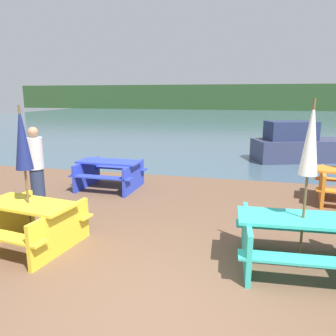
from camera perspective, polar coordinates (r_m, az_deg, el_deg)
ground_plane at (r=4.14m, az=-3.29°, el=-24.09°), size 60.00×60.00×0.00m
water at (r=34.72m, az=12.34°, el=8.35°), size 60.00×50.00×0.00m
far_treeline at (r=54.63m, az=13.14°, el=11.91°), size 80.00×1.60×4.00m
picnic_table_yellow at (r=5.92m, az=-22.88°, el=-8.43°), size 1.70×1.58×0.75m
picnic_table_teal at (r=5.17m, az=22.19°, el=-11.22°), size 1.89×1.49×0.77m
picnic_table_blue at (r=8.86m, az=-10.12°, el=-0.67°), size 1.69×1.43×0.75m
umbrella_white at (r=4.80m, az=23.60°, el=4.50°), size 0.25×0.25×2.43m
umbrella_navy at (r=5.60m, az=-24.07°, el=4.57°), size 0.27×0.27×2.32m
boat at (r=13.46m, az=22.62°, el=3.56°), size 4.27×2.66×1.50m
person at (r=7.95m, az=-22.00°, el=0.30°), size 0.36×0.36×1.78m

